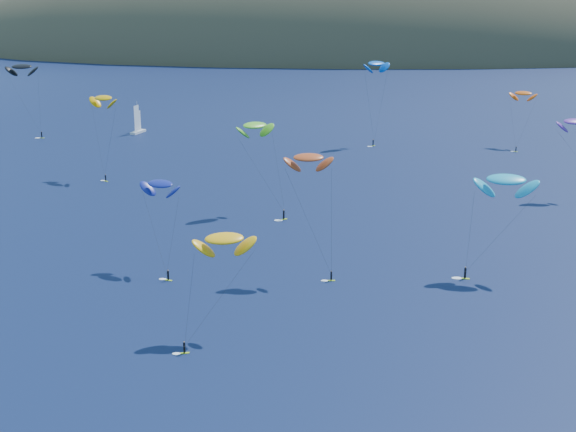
{
  "coord_description": "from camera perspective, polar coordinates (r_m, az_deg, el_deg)",
  "views": [
    {
      "loc": [
        6.11,
        -56.53,
        49.25
      ],
      "look_at": [
        -0.77,
        80.0,
        9.0
      ],
      "focal_mm": 50.0,
      "sensor_mm": 36.0,
      "label": 1
    }
  ],
  "objects": [
    {
      "name": "island",
      "position": [
        622.68,
        6.04,
        10.79
      ],
      "size": [
        730.0,
        300.0,
        210.0
      ],
      "color": "#3D3526",
      "rests_on": "ground"
    },
    {
      "name": "kitesurfer_10",
      "position": [
        142.83,
        -9.08,
        2.26
      ],
      "size": [
        8.49,
        12.06,
        17.04
      ],
      "rotation": [
        0.0,
        0.0,
        -0.4
      ],
      "color": "#B2D818",
      "rests_on": "ground"
    },
    {
      "name": "kitesurfer_5",
      "position": [
        141.87,
        15.26,
        2.51
      ],
      "size": [
        12.91,
        7.53,
        19.5
      ],
      "rotation": [
        0.0,
        0.0,
        -0.11
      ],
      "color": "#B2D818",
      "rests_on": "ground"
    },
    {
      "name": "kitesurfer_1",
      "position": [
        212.91,
        -13.01,
        8.17
      ],
      "size": [
        9.4,
        11.17,
        22.7
      ],
      "rotation": [
        0.0,
        0.0,
        -0.52
      ],
      "color": "#B2D818",
      "rests_on": "ground"
    },
    {
      "name": "kitesurfer_3",
      "position": [
        175.78,
        -2.36,
        6.44
      ],
      "size": [
        12.32,
        13.07,
        21.4
      ],
      "rotation": [
        0.0,
        0.0,
        0.62
      ],
      "color": "#B2D818",
      "rests_on": "ground"
    },
    {
      "name": "kitesurfer_11",
      "position": [
        258.66,
        16.39,
        8.37
      ],
      "size": [
        8.71,
        14.56,
        18.28
      ],
      "rotation": [
        0.0,
        0.0,
        -0.36
      ],
      "color": "#B2D818",
      "rests_on": "ground"
    },
    {
      "name": "kitesurfer_2",
      "position": [
        114.38,
        -4.55,
        -1.62
      ],
      "size": [
        10.13,
        11.7,
        16.39
      ],
      "rotation": [
        0.0,
        0.0,
        0.24
      ],
      "color": "#B2D818",
      "rests_on": "ground"
    },
    {
      "name": "kitesurfer_9",
      "position": [
        136.3,
        1.47,
        4.17
      ],
      "size": [
        9.01,
        7.43,
        22.64
      ],
      "rotation": [
        0.0,
        0.0,
        0.1
      ],
      "color": "#B2D818",
      "rests_on": "ground"
    },
    {
      "name": "sailboat",
      "position": [
        275.03,
        -10.62,
        6.0
      ],
      "size": [
        8.97,
        7.9,
        10.73
      ],
      "rotation": [
        0.0,
        0.0,
        -0.3
      ],
      "color": "silver",
      "rests_on": "ground"
    },
    {
      "name": "kitesurfer_12",
      "position": [
        276.26,
        -18.41,
        10.05
      ],
      "size": [
        12.03,
        6.83,
        25.43
      ],
      "rotation": [
        0.0,
        0.0,
        0.05
      ],
      "color": "#B2D818",
      "rests_on": "ground"
    },
    {
      "name": "kitesurfer_6",
      "position": [
        199.11,
        19.73,
        6.34
      ],
      "size": [
        11.94,
        12.11,
        20.07
      ],
      "rotation": [
        0.0,
        0.0,
        0.11
      ],
      "color": "#B2D818",
      "rests_on": "ground"
    },
    {
      "name": "kitesurfer_4",
      "position": [
        252.07,
        6.31,
        10.73
      ],
      "size": [
        10.2,
        10.83,
        27.43
      ],
      "rotation": [
        0.0,
        0.0,
        0.68
      ],
      "color": "#B2D818",
      "rests_on": "ground"
    }
  ]
}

